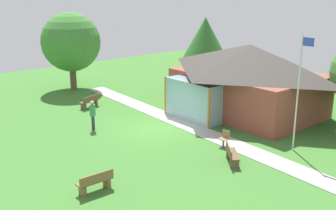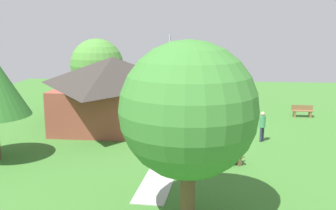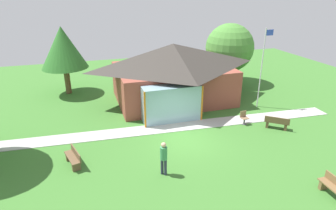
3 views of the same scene
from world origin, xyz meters
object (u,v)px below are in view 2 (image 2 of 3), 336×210
at_px(flagpole, 170,67).
at_px(bench_front_right, 302,111).
at_px(visitor_strolling_lawn, 262,124).
at_px(pavilion, 115,89).
at_px(bench_mid_right, 215,105).
at_px(tree_west_hedge, 188,110).
at_px(patio_chair_lawn_spare, 198,109).
at_px(bench_mid_left, 227,157).
at_px(tree_behind_pavilion_right, 97,65).

relative_size(flagpole, bench_front_right, 3.86).
bearing_deg(visitor_strolling_lawn, pavilion, 112.40).
bearing_deg(bench_mid_right, bench_front_right, -65.51).
xyz_separation_m(flagpole, bench_front_right, (-2.64, -9.88, -2.80)).
bearing_deg(visitor_strolling_lawn, tree_west_hedge, -158.58).
bearing_deg(pavilion, patio_chair_lawn_spare, -59.95).
xyz_separation_m(flagpole, visitor_strolling_lawn, (-9.19, -6.16, -2.18)).
height_order(pavilion, bench_front_right, pavilion).
bearing_deg(bench_mid_right, bench_mid_left, -138.57).
xyz_separation_m(tree_behind_pavilion_right, tree_west_hedge, (-19.36, -8.54, 0.56)).
bearing_deg(flagpole, tree_behind_pavilion_right, 83.68).
xyz_separation_m(pavilion, patio_chair_lawn_spare, (3.15, -5.44, -1.91)).
distance_m(bench_mid_right, visitor_strolling_lawn, 8.63).
distance_m(pavilion, patio_chair_lawn_spare, 6.57).
height_order(visitor_strolling_lawn, tree_behind_pavilion_right, tree_behind_pavilion_right).
xyz_separation_m(pavilion, bench_mid_right, (4.74, -6.70, -1.93)).
height_order(pavilion, bench_mid_left, pavilion).
distance_m(bench_front_right, bench_mid_right, 6.50).
bearing_deg(patio_chair_lawn_spare, bench_mid_left, 4.90).
xyz_separation_m(bench_mid_right, patio_chair_lawn_spare, (-1.60, 1.26, 0.01)).
relative_size(pavilion, bench_front_right, 6.36).
bearing_deg(flagpole, tree_west_hedge, -172.63).
height_order(tree_behind_pavilion_right, tree_west_hedge, tree_west_hedge).
relative_size(bench_mid_right, patio_chair_lawn_spare, 1.67).
bearing_deg(visitor_strolling_lawn, bench_mid_right, 60.28).
relative_size(flagpole, tree_behind_pavilion_right, 1.07).
xyz_separation_m(bench_mid_right, visitor_strolling_lawn, (-8.22, -2.56, 0.62)).
height_order(pavilion, patio_chair_lawn_spare, pavilion).
bearing_deg(bench_front_right, flagpole, -13.55).
xyz_separation_m(bench_front_right, bench_mid_right, (1.68, 6.28, 0.00)).
bearing_deg(tree_behind_pavilion_right, bench_mid_right, -99.60).
relative_size(bench_mid_left, visitor_strolling_lawn, 0.90).
height_order(pavilion, visitor_strolling_lawn, pavilion).
distance_m(patio_chair_lawn_spare, visitor_strolling_lawn, 7.67).
relative_size(bench_mid_left, tree_west_hedge, 0.26).
relative_size(bench_front_right, patio_chair_lawn_spare, 1.76).
bearing_deg(bench_mid_left, bench_mid_right, -104.03).
relative_size(bench_front_right, visitor_strolling_lawn, 0.87).
relative_size(pavilion, visitor_strolling_lawn, 5.52).
height_order(patio_chair_lawn_spare, tree_west_hedge, tree_west_hedge).
distance_m(flagpole, visitor_strolling_lawn, 11.28).
bearing_deg(tree_west_hedge, bench_front_right, -24.96).
distance_m(bench_mid_left, tree_behind_pavilion_right, 17.51).
bearing_deg(tree_behind_pavilion_right, tree_west_hedge, -156.20).
distance_m(flagpole, bench_mid_right, 4.67).
height_order(bench_mid_left, patio_chair_lawn_spare, patio_chair_lawn_spare).
bearing_deg(bench_mid_left, visitor_strolling_lawn, -133.41).
bearing_deg(bench_mid_right, pavilion, 164.75).
distance_m(flagpole, bench_front_right, 10.60).
bearing_deg(tree_west_hedge, tree_behind_pavilion_right, 23.80).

